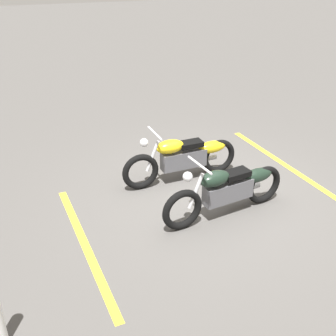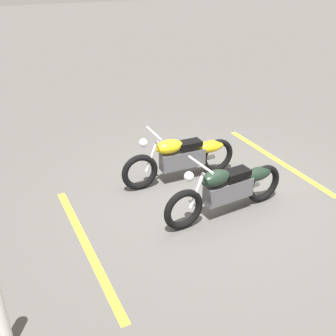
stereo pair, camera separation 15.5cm
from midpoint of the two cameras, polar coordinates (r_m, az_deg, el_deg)
The scene contains 5 objects.
ground_plane at distance 7.35m, azimuth 6.43°, elevation -3.57°, with size 60.00×60.00×0.00m, color #514F4C.
motorcycle_bright_foreground at distance 7.56m, azimuth 2.77°, elevation 1.52°, with size 2.23×0.62×1.04m.
motorcycle_dark_foreground at distance 6.64m, azimuth 8.90°, elevation -2.82°, with size 2.22×0.71×1.04m.
parking_stripe_near at distance 8.72m, azimuth 15.51°, elevation 0.87°, with size 3.20×0.12×0.01m, color yellow.
parking_stripe_mid at distance 6.25m, azimuth -10.55°, elevation -10.24°, with size 3.20×0.12×0.01m, color yellow.
Camera 1 is at (2.73, 5.66, 3.80)m, focal length 44.68 mm.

